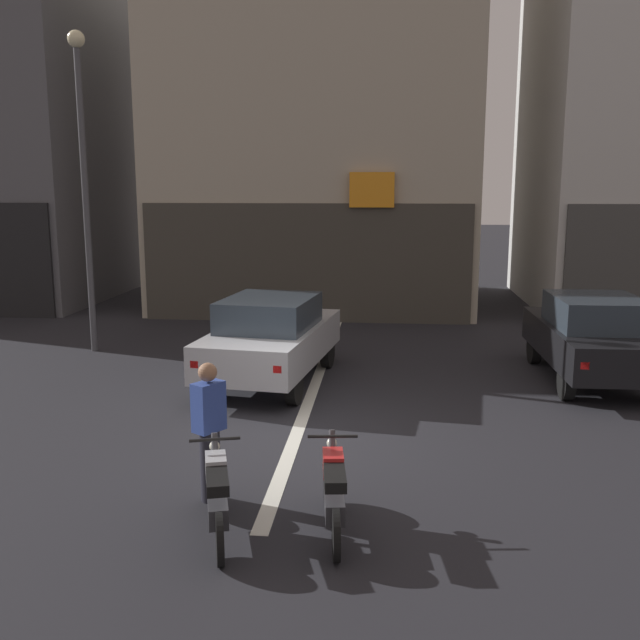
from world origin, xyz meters
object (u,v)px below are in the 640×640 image
at_px(car_black_parked_kerbside, 593,336).
at_px(person_by_motorcycles, 209,431).
at_px(motorcycle_silver_row_leftmost, 217,495).
at_px(street_lamp, 83,162).
at_px(car_silver_crossing_near, 272,336).
at_px(motorcycle_red_row_left_mid, 334,491).

bearing_deg(car_black_parked_kerbside, person_by_motorcycles, -135.53).
bearing_deg(motorcycle_silver_row_leftmost, street_lamp, 120.26).
distance_m(car_black_parked_kerbside, person_by_motorcycles, 8.27).
height_order(car_black_parked_kerbside, street_lamp, street_lamp).
height_order(street_lamp, motorcycle_silver_row_leftmost, street_lamp).
distance_m(car_silver_crossing_near, street_lamp, 5.93).
height_order(motorcycle_red_row_left_mid, person_by_motorcycles, person_by_motorcycles).
relative_size(car_black_parked_kerbside, person_by_motorcycles, 2.47).
xyz_separation_m(car_silver_crossing_near, motorcycle_silver_row_leftmost, (0.39, -6.01, -0.43)).
distance_m(car_silver_crossing_near, motorcycle_red_row_left_mid, 6.03).
xyz_separation_m(motorcycle_silver_row_leftmost, motorcycle_red_row_left_mid, (1.21, 0.21, 0.00)).
distance_m(car_silver_crossing_near, car_black_parked_kerbside, 6.04).
relative_size(street_lamp, motorcycle_silver_row_leftmost, 4.21).
relative_size(car_silver_crossing_near, motorcycle_red_row_left_mid, 2.58).
bearing_deg(car_silver_crossing_near, motorcycle_silver_row_leftmost, -86.26).
height_order(car_black_parked_kerbside, motorcycle_silver_row_leftmost, car_black_parked_kerbside).
distance_m(car_silver_crossing_near, motorcycle_silver_row_leftmost, 6.04).
bearing_deg(street_lamp, person_by_motorcycles, -58.54).
height_order(car_black_parked_kerbside, person_by_motorcycles, person_by_motorcycles).
relative_size(car_black_parked_kerbside, motorcycle_silver_row_leftmost, 2.54).
xyz_separation_m(motorcycle_red_row_left_mid, person_by_motorcycles, (-1.50, 0.65, 0.40)).
bearing_deg(street_lamp, car_silver_crossing_near, -26.79).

